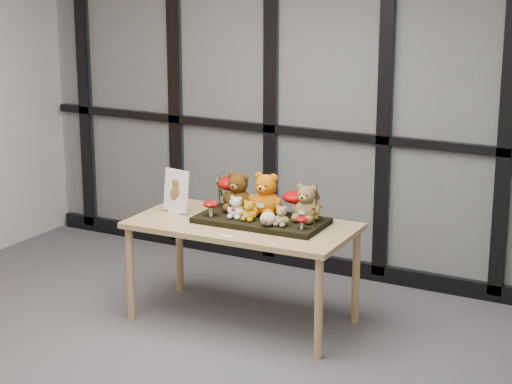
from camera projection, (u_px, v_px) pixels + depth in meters
The scene contains 22 objects.
room_shell at pixel (115, 92), 4.46m from camera, with size 5.00×5.00×5.00m.
glass_partition at pixel (327, 84), 6.62m from camera, with size 4.90×0.06×2.78m.
display_table at pixel (242, 233), 5.88m from camera, with size 1.44×0.76×0.67m.
diorama_tray at pixel (261, 220), 5.86m from camera, with size 0.82×0.41×0.04m, color black.
bear_pooh_yellow at pixel (266, 192), 5.87m from camera, with size 0.23×0.21×0.31m, color #C66407, non-canonical shape.
bear_brown_medium at pixel (238, 190), 5.97m from camera, with size 0.22×0.19×0.28m, color #422A0A, non-canonical shape.
bear_tan_back at pixel (307, 201), 5.76m from camera, with size 0.20×0.18×0.26m, color olive, non-canonical shape.
bear_small_yellow at pixel (249, 209), 5.78m from camera, with size 0.11×0.10×0.14m, color #C88A0A, non-canonical shape.
bear_white_bow at pixel (236, 206), 5.82m from camera, with size 0.12×0.11×0.16m, color silver, non-canonical shape.
bear_beige_small at pixel (282, 215), 5.67m from camera, with size 0.11×0.10×0.14m, color #998758, non-canonical shape.
plush_cream_hedgehog at pixel (268, 218), 5.68m from camera, with size 0.07×0.07×0.10m, color beige, non-canonical shape.
mushroom_back_left at pixel (232, 190), 6.08m from camera, with size 0.21×0.21×0.23m, color #8E0405, non-canonical shape.
mushroom_back_right at pixel (295, 203), 5.85m from camera, with size 0.17×0.17×0.19m, color #8E0405, non-canonical shape.
mushroom_front_left at pixel (211, 208), 5.88m from camera, with size 0.10×0.10×0.11m, color #8E0405, non-canonical shape.
mushroom_front_right at pixel (302, 222), 5.61m from camera, with size 0.08×0.08×0.08m, color #8E0405, non-canonical shape.
sprig_green_far_left at pixel (219, 191), 6.08m from camera, with size 0.05×0.05×0.22m, color #14380C, non-canonical shape.
sprig_green_mid_left at pixel (239, 193), 6.06m from camera, with size 0.05×0.05×0.20m, color #14380C, non-canonical shape.
sprig_dry_far_right at pixel (317, 203), 5.75m from camera, with size 0.05×0.05×0.23m, color brown, non-canonical shape.
sprig_dry_mid_right at pixel (315, 213), 5.65m from camera, with size 0.05×0.05×0.17m, color brown, non-canonical shape.
sprig_green_centre at pixel (264, 196), 5.99m from camera, with size 0.05×0.05×0.19m, color #14380C, non-canonical shape.
sign_holder at pixel (176, 193), 6.06m from camera, with size 0.21×0.07×0.29m.
label_card at pixel (227, 236), 5.60m from camera, with size 0.08×0.03×0.00m, color white.
Camera 1 is at (2.73, -3.57, 2.34)m, focal length 65.00 mm.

